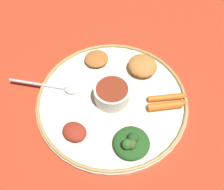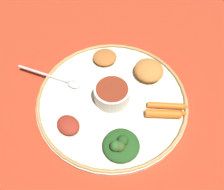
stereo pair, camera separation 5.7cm
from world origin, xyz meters
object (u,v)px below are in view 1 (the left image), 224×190
object	(u,v)px
carrot_outer	(168,97)
center_bowl	(112,93)
carrot_near_spoon	(167,104)
greens_pile	(131,143)
spoon	(53,88)

from	to	relation	value
carrot_outer	center_bowl	bearing A→B (deg)	11.48
center_bowl	carrot_near_spoon	bearing A→B (deg)	-177.81
greens_pile	carrot_near_spoon	size ratio (longest dim) A/B	0.93
center_bowl	greens_pile	distance (m)	0.13
greens_pile	spoon	bearing A→B (deg)	-26.30
center_bowl	spoon	xyz separation A→B (m)	(0.15, 0.00, -0.02)
center_bowl	carrot_near_spoon	xyz separation A→B (m)	(-0.13, -0.01, -0.01)
center_bowl	spoon	size ratio (longest dim) A/B	0.47
center_bowl	spoon	distance (m)	0.15
center_bowl	greens_pile	bearing A→B (deg)	120.87
carrot_near_spoon	carrot_outer	world-z (taller)	carrot_near_spoon
carrot_outer	spoon	bearing A→B (deg)	6.15
carrot_near_spoon	greens_pile	bearing A→B (deg)	59.63
greens_pile	carrot_outer	world-z (taller)	greens_pile
greens_pile	carrot_outer	bearing A→B (deg)	-116.05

